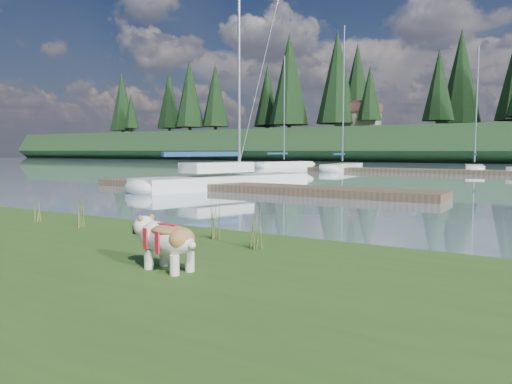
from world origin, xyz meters
The scene contains 21 objects.
ground centered at (0.00, 30.00, 0.00)m, with size 200.00×200.00×0.00m, color #83A0AD.
ridge centered at (0.00, 73.00, 2.50)m, with size 200.00×20.00×5.00m, color #1B351A.
bulldog centered at (3.54, -4.24, 0.72)m, with size 1.00×0.49×0.59m.
sailboat_main centered at (-5.61, 10.72, 0.42)m, with size 4.62×10.19×14.31m.
dock_near centered at (-4.00, 9.00, 0.15)m, with size 16.00×2.00×0.30m, color #4C3D2C.
dock_far centered at (2.00, 30.00, 0.15)m, with size 26.00×2.20×0.30m, color #4C3D2C.
sailboat_bg_0 centered at (-16.62, 36.11, 0.32)m, with size 3.76×7.74×11.12m.
sailboat_bg_1 centered at (-8.89, 31.89, 0.33)m, with size 2.41×8.27×12.13m.
sailboat_bg_2 centered at (1.12, 33.85, 0.33)m, with size 2.33×6.48×9.73m.
weed_0 centered at (0.00, -2.67, 0.65)m, with size 0.17×0.14×0.70m.
weed_1 centered at (1.51, -2.39, 0.52)m, with size 0.17×0.14×0.41m.
weed_2 centered at (2.82, -2.35, 0.65)m, with size 0.17×0.14×0.72m.
weed_3 centered at (-1.25, -2.68, 0.55)m, with size 0.17×0.14×0.48m.
weed_4 centered at (2.00, -2.89, 0.54)m, with size 0.17×0.14×0.46m.
weed_5 centered at (3.77, -2.71, 0.62)m, with size 0.17×0.14×0.66m.
mud_lip centered at (0.00, -1.60, 0.07)m, with size 60.00×0.50×0.14m, color #33281C.
conifer_0 centered at (-55.00, 67.00, 12.64)m, with size 5.72×5.72×14.15m.
conifer_1 centered at (-40.00, 71.00, 11.28)m, with size 4.40×4.40×11.30m.
conifer_2 centered at (-25.00, 68.00, 13.54)m, with size 6.60×6.60×16.05m.
conifer_3 centered at (-10.00, 72.00, 11.74)m, with size 4.84×4.84×12.25m.
house_0 centered at (-22.00, 70.00, 7.31)m, with size 6.30×5.30×4.65m.
Camera 1 is at (7.39, -8.46, 1.72)m, focal length 35.00 mm.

